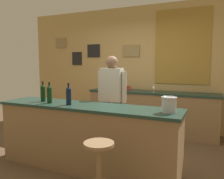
{
  "coord_description": "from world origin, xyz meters",
  "views": [
    {
      "loc": [
        1.63,
        -3.07,
        1.49
      ],
      "look_at": [
        0.01,
        0.45,
        1.05
      ],
      "focal_mm": 36.33,
      "sensor_mm": 36.0,
      "label": 1
    }
  ],
  "objects_px": {
    "bartender": "(112,97)",
    "wine_bottle_a": "(43,92)",
    "wine_bottle_b": "(49,94)",
    "wine_glass_a": "(118,85)",
    "ice_bucket": "(169,104)",
    "coffee_mug": "(128,88)",
    "wine_bottle_c": "(69,95)",
    "wine_glass_b": "(154,87)",
    "bar_stool": "(99,163)"
  },
  "relations": [
    {
      "from": "bartender",
      "to": "wine_bottle_a",
      "type": "relative_size",
      "value": 5.29
    },
    {
      "from": "bartender",
      "to": "wine_bottle_b",
      "type": "xyz_separation_m",
      "value": [
        -0.6,
        -0.86,
        0.12
      ]
    },
    {
      "from": "wine_bottle_b",
      "to": "wine_glass_a",
      "type": "distance_m",
      "value": 2.14
    },
    {
      "from": "wine_bottle_b",
      "to": "ice_bucket",
      "type": "relative_size",
      "value": 1.63
    },
    {
      "from": "coffee_mug",
      "to": "wine_glass_a",
      "type": "bearing_deg",
      "value": -169.81
    },
    {
      "from": "wine_bottle_c",
      "to": "wine_glass_b",
      "type": "height_order",
      "value": "wine_bottle_c"
    },
    {
      "from": "wine_bottle_c",
      "to": "wine_bottle_b",
      "type": "bearing_deg",
      "value": 179.93
    },
    {
      "from": "wine_glass_a",
      "to": "coffee_mug",
      "type": "distance_m",
      "value": 0.26
    },
    {
      "from": "wine_bottle_b",
      "to": "wine_glass_b",
      "type": "height_order",
      "value": "wine_bottle_b"
    },
    {
      "from": "wine_glass_a",
      "to": "bartender",
      "type": "bearing_deg",
      "value": -70.88
    },
    {
      "from": "ice_bucket",
      "to": "wine_bottle_a",
      "type": "bearing_deg",
      "value": 179.68
    },
    {
      "from": "wine_bottle_a",
      "to": "coffee_mug",
      "type": "relative_size",
      "value": 2.45
    },
    {
      "from": "bar_stool",
      "to": "coffee_mug",
      "type": "bearing_deg",
      "value": 104.37
    },
    {
      "from": "bartender",
      "to": "bar_stool",
      "type": "distance_m",
      "value": 1.6
    },
    {
      "from": "bar_stool",
      "to": "wine_bottle_a",
      "type": "relative_size",
      "value": 2.22
    },
    {
      "from": "bartender",
      "to": "bar_stool",
      "type": "xyz_separation_m",
      "value": [
        0.51,
        -1.44,
        -0.48
      ]
    },
    {
      "from": "wine_bottle_a",
      "to": "wine_glass_a",
      "type": "relative_size",
      "value": 1.97
    },
    {
      "from": "ice_bucket",
      "to": "coffee_mug",
      "type": "distance_m",
      "value": 2.48
    },
    {
      "from": "coffee_mug",
      "to": "wine_bottle_c",
      "type": "bearing_deg",
      "value": -91.88
    },
    {
      "from": "bar_stool",
      "to": "coffee_mug",
      "type": "relative_size",
      "value": 5.44
    },
    {
      "from": "wine_glass_a",
      "to": "wine_bottle_a",
      "type": "bearing_deg",
      "value": -99.74
    },
    {
      "from": "wine_glass_a",
      "to": "wine_glass_b",
      "type": "bearing_deg",
      "value": -4.46
    },
    {
      "from": "wine_bottle_c",
      "to": "wine_glass_a",
      "type": "distance_m",
      "value": 2.15
    },
    {
      "from": "bar_stool",
      "to": "wine_glass_b",
      "type": "xyz_separation_m",
      "value": [
        -0.1,
        2.65,
        0.55
      ]
    },
    {
      "from": "wine_bottle_c",
      "to": "ice_bucket",
      "type": "bearing_deg",
      "value": 3.01
    },
    {
      "from": "wine_bottle_c",
      "to": "wine_glass_a",
      "type": "height_order",
      "value": "wine_bottle_c"
    },
    {
      "from": "wine_bottle_a",
      "to": "wine_glass_a",
      "type": "height_order",
      "value": "wine_bottle_a"
    },
    {
      "from": "bartender",
      "to": "wine_glass_b",
      "type": "xyz_separation_m",
      "value": [
        0.41,
        1.21,
        0.07
      ]
    },
    {
      "from": "bartender",
      "to": "wine_bottle_c",
      "type": "bearing_deg",
      "value": -107.29
    },
    {
      "from": "bar_stool",
      "to": "wine_glass_a",
      "type": "bearing_deg",
      "value": 109.36
    },
    {
      "from": "ice_bucket",
      "to": "wine_glass_a",
      "type": "bearing_deg",
      "value": 126.71
    },
    {
      "from": "wine_bottle_b",
      "to": "wine_glass_a",
      "type": "bearing_deg",
      "value": 85.69
    },
    {
      "from": "wine_bottle_b",
      "to": "ice_bucket",
      "type": "xyz_separation_m",
      "value": [
        1.7,
        0.07,
        -0.04
      ]
    },
    {
      "from": "wine_bottle_b",
      "to": "coffee_mug",
      "type": "xyz_separation_m",
      "value": [
        0.41,
        2.18,
        -0.11
      ]
    },
    {
      "from": "bartender",
      "to": "wine_bottle_b",
      "type": "relative_size",
      "value": 5.29
    },
    {
      "from": "ice_bucket",
      "to": "wine_bottle_c",
      "type": "bearing_deg",
      "value": -176.99
    },
    {
      "from": "wine_bottle_b",
      "to": "ice_bucket",
      "type": "bearing_deg",
      "value": 2.4
    },
    {
      "from": "bartender",
      "to": "wine_bottle_a",
      "type": "xyz_separation_m",
      "value": [
        -0.8,
        -0.78,
        0.12
      ]
    },
    {
      "from": "wine_bottle_b",
      "to": "wine_glass_a",
      "type": "height_order",
      "value": "wine_bottle_b"
    },
    {
      "from": "bar_stool",
      "to": "wine_glass_b",
      "type": "distance_m",
      "value": 2.71
    },
    {
      "from": "ice_bucket",
      "to": "coffee_mug",
      "type": "height_order",
      "value": "ice_bucket"
    },
    {
      "from": "bartender",
      "to": "wine_bottle_a",
      "type": "distance_m",
      "value": 1.12
    },
    {
      "from": "wine_glass_a",
      "to": "ice_bucket",
      "type": "bearing_deg",
      "value": -53.29
    },
    {
      "from": "bartender",
      "to": "wine_bottle_c",
      "type": "distance_m",
      "value": 0.91
    },
    {
      "from": "wine_bottle_b",
      "to": "wine_bottle_c",
      "type": "distance_m",
      "value": 0.34
    },
    {
      "from": "wine_glass_a",
      "to": "coffee_mug",
      "type": "height_order",
      "value": "wine_glass_a"
    },
    {
      "from": "wine_glass_a",
      "to": "coffee_mug",
      "type": "xyz_separation_m",
      "value": [
        0.25,
        0.04,
        -0.06
      ]
    },
    {
      "from": "wine_glass_a",
      "to": "coffee_mug",
      "type": "relative_size",
      "value": 1.24
    },
    {
      "from": "wine_bottle_a",
      "to": "ice_bucket",
      "type": "relative_size",
      "value": 1.63
    },
    {
      "from": "bartender",
      "to": "wine_glass_a",
      "type": "distance_m",
      "value": 1.35
    }
  ]
}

